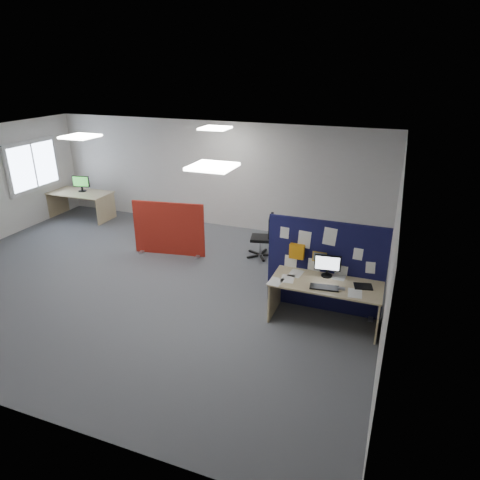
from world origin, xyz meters
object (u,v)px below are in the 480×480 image
(monitor_main, at_px, (328,265))
(office_chair, at_px, (265,233))
(navy_divider, at_px, (324,267))
(monitor_second, at_px, (81,183))
(main_desk, at_px, (326,291))
(second_desk, at_px, (81,198))
(red_divider, at_px, (169,229))

(monitor_main, distance_m, office_chair, 2.56)
(navy_divider, relative_size, monitor_second, 4.20)
(main_desk, bearing_deg, monitor_main, 101.30)
(navy_divider, relative_size, second_desk, 1.16)
(red_divider, bearing_deg, office_chair, 7.57)
(monitor_main, bearing_deg, main_desk, -85.54)
(navy_divider, height_order, main_desk, navy_divider)
(navy_divider, height_order, office_chair, navy_divider)
(second_desk, height_order, office_chair, office_chair)
(monitor_main, height_order, office_chair, monitor_main)
(red_divider, relative_size, monitor_second, 3.41)
(main_desk, xyz_separation_m, second_desk, (-7.26, 2.85, -0.00))
(main_desk, bearing_deg, navy_divider, 108.14)
(monitor_main, distance_m, second_desk, 7.70)
(navy_divider, height_order, monitor_main, navy_divider)
(navy_divider, distance_m, monitor_main, 0.22)
(office_chair, bearing_deg, navy_divider, -60.38)
(navy_divider, height_order, monitor_second, navy_divider)
(navy_divider, bearing_deg, monitor_second, 160.25)
(main_desk, distance_m, monitor_second, 7.82)
(monitor_main, xyz_separation_m, second_desk, (-7.22, 2.66, -0.38))
(red_divider, xyz_separation_m, second_desk, (-3.51, 1.36, -0.04))
(navy_divider, relative_size, monitor_main, 4.62)
(main_desk, height_order, second_desk, same)
(monitor_second, bearing_deg, red_divider, -33.87)
(office_chair, bearing_deg, monitor_main, -61.54)
(navy_divider, distance_m, main_desk, 0.45)
(main_desk, xyz_separation_m, red_divider, (-3.75, 1.49, 0.04))
(monitor_second, height_order, office_chair, monitor_second)
(main_desk, height_order, monitor_main, monitor_main)
(monitor_second, bearing_deg, monitor_main, -32.36)
(main_desk, xyz_separation_m, office_chair, (-1.70, 2.10, -0.00))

